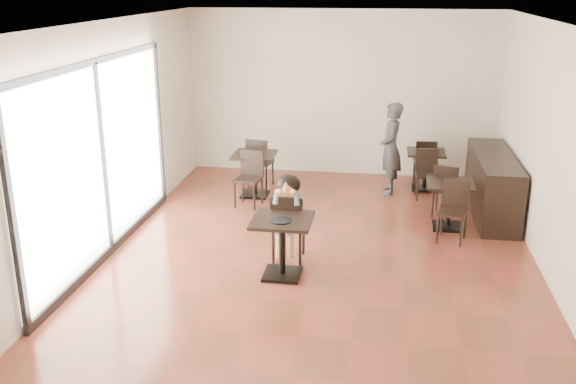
% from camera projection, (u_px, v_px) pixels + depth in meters
% --- Properties ---
extents(floor, '(6.00, 8.00, 0.01)m').
position_uv_depth(floor, '(320.00, 251.00, 9.23)').
color(floor, brown).
rests_on(floor, ground).
extents(ceiling, '(6.00, 8.00, 0.01)m').
position_uv_depth(ceiling, '(324.00, 22.00, 8.22)').
color(ceiling, white).
rests_on(ceiling, floor).
extents(wall_back, '(6.00, 0.01, 3.20)m').
position_uv_depth(wall_back, '(342.00, 94.00, 12.48)').
color(wall_back, white).
rests_on(wall_back, floor).
extents(wall_front, '(6.00, 0.01, 3.20)m').
position_uv_depth(wall_front, '(270.00, 267.00, 4.97)').
color(wall_front, white).
rests_on(wall_front, floor).
extents(wall_left, '(0.01, 8.00, 3.20)m').
position_uv_depth(wall_left, '(112.00, 135.00, 9.15)').
color(wall_left, white).
rests_on(wall_left, floor).
extents(wall_right, '(0.01, 8.00, 3.20)m').
position_uv_depth(wall_right, '(552.00, 151.00, 8.30)').
color(wall_right, white).
rests_on(wall_right, floor).
extents(storefront_window, '(0.04, 4.50, 2.60)m').
position_uv_depth(storefront_window, '(101.00, 158.00, 8.74)').
color(storefront_window, white).
rests_on(storefront_window, floor).
extents(child_table, '(0.76, 0.76, 0.81)m').
position_uv_depth(child_table, '(282.00, 247.00, 8.34)').
color(child_table, black).
rests_on(child_table, floor).
extents(child_chair, '(0.44, 0.44, 0.97)m').
position_uv_depth(child_chair, '(289.00, 226.00, 8.83)').
color(child_chair, black).
rests_on(child_chair, floor).
extents(child, '(0.44, 0.61, 1.22)m').
position_uv_depth(child, '(289.00, 218.00, 8.79)').
color(child, slate).
rests_on(child, child_chair).
extents(plate, '(0.27, 0.27, 0.02)m').
position_uv_depth(plate, '(281.00, 221.00, 8.11)').
color(plate, black).
rests_on(plate, child_table).
extents(pizza_slice, '(0.28, 0.22, 0.07)m').
position_uv_depth(pizza_slice, '(286.00, 191.00, 8.47)').
color(pizza_slice, tan).
rests_on(pizza_slice, child).
extents(adult_patron, '(0.43, 0.62, 1.66)m').
position_uv_depth(adult_patron, '(391.00, 148.00, 11.51)').
color(adult_patron, '#3C3B40').
rests_on(adult_patron, floor).
extents(cafe_table_mid, '(0.86, 0.86, 0.75)m').
position_uv_depth(cafe_table_mid, '(449.00, 205.00, 9.98)').
color(cafe_table_mid, black).
rests_on(cafe_table_mid, floor).
extents(cafe_table_left, '(0.86, 0.86, 0.78)m').
position_uv_depth(cafe_table_left, '(255.00, 175.00, 11.48)').
color(cafe_table_left, black).
rests_on(cafe_table_left, floor).
extents(cafe_table_back, '(0.72, 0.72, 0.72)m').
position_uv_depth(cafe_table_back, '(425.00, 170.00, 11.85)').
color(cafe_table_back, black).
rests_on(cafe_table_back, floor).
extents(chair_mid_a, '(0.49, 0.49, 0.90)m').
position_uv_depth(chair_mid_a, '(446.00, 190.00, 10.48)').
color(chair_mid_a, black).
rests_on(chair_mid_a, floor).
extents(chair_mid_b, '(0.49, 0.49, 0.90)m').
position_uv_depth(chair_mid_b, '(452.00, 213.00, 9.44)').
color(chair_mid_b, black).
rests_on(chair_mid_b, floor).
extents(chair_left_a, '(0.49, 0.49, 0.94)m').
position_uv_depth(chair_left_a, '(260.00, 162.00, 11.97)').
color(chair_left_a, black).
rests_on(chair_left_a, floor).
extents(chair_left_b, '(0.49, 0.49, 0.94)m').
position_uv_depth(chair_left_b, '(248.00, 179.00, 10.94)').
color(chair_left_b, black).
rests_on(chair_left_b, floor).
extents(chair_back_a, '(0.41, 0.41, 0.87)m').
position_uv_depth(chair_back_a, '(424.00, 162.00, 12.14)').
color(chair_back_a, black).
rests_on(chair_back_a, floor).
extents(chair_back_b, '(0.41, 0.41, 0.87)m').
position_uv_depth(chair_back_b, '(427.00, 175.00, 11.31)').
color(chair_back_b, black).
rests_on(chair_back_b, floor).
extents(service_counter, '(0.60, 2.40, 1.00)m').
position_uv_depth(service_counter, '(492.00, 185.00, 10.57)').
color(service_counter, black).
rests_on(service_counter, floor).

